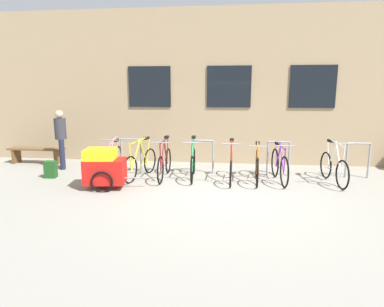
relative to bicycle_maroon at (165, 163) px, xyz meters
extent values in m
plane|color=gray|center=(1.60, -1.32, -0.39)|extent=(42.00, 42.00, 0.00)
cube|color=tan|center=(1.60, 5.65, 1.91)|extent=(28.00, 7.53, 4.60)
cube|color=black|center=(-0.80, 1.86, 1.94)|extent=(1.30, 0.04, 1.21)
cube|color=black|center=(1.60, 1.86, 1.94)|extent=(1.30, 0.04, 1.21)
cube|color=black|center=(4.00, 1.86, 1.94)|extent=(1.30, 0.04, 1.21)
cylinder|color=gray|center=(-1.33, 0.58, 0.06)|extent=(0.05, 0.05, 0.90)
cylinder|color=gray|center=(-0.78, 0.58, 0.06)|extent=(0.05, 0.05, 0.90)
cylinder|color=gray|center=(-1.06, 0.58, 0.51)|extent=(0.55, 0.05, 0.05)
cylinder|color=gray|center=(0.67, 0.58, 0.06)|extent=(0.05, 0.05, 0.90)
cylinder|color=gray|center=(1.22, 0.58, 0.06)|extent=(0.05, 0.05, 0.90)
cylinder|color=gray|center=(0.94, 0.58, 0.51)|extent=(0.55, 0.05, 0.05)
cylinder|color=gray|center=(2.67, 0.58, 0.06)|extent=(0.05, 0.05, 0.90)
cylinder|color=gray|center=(3.22, 0.58, 0.06)|extent=(0.05, 0.05, 0.90)
cylinder|color=gray|center=(2.94, 0.58, 0.51)|extent=(0.55, 0.05, 0.05)
cylinder|color=gray|center=(4.67, 0.58, 0.06)|extent=(0.05, 0.05, 0.90)
cylinder|color=gray|center=(5.22, 0.58, 0.06)|extent=(0.05, 0.05, 0.90)
cylinder|color=gray|center=(4.94, 0.58, 0.51)|extent=(0.55, 0.05, 0.05)
torus|color=black|center=(-0.01, 0.53, -0.06)|extent=(0.05, 0.70, 0.70)
torus|color=black|center=(0.01, -0.54, -0.06)|extent=(0.05, 0.70, 0.70)
cylinder|color=maroon|center=(0.00, -0.24, 0.24)|extent=(0.04, 0.51, 0.71)
cylinder|color=maroon|center=(0.00, 0.17, 0.24)|extent=(0.04, 0.39, 0.72)
cylinder|color=maroon|center=(0.00, -0.07, 0.59)|extent=(0.04, 0.84, 0.05)
cylinder|color=maroon|center=(0.00, 0.26, -0.08)|extent=(0.03, 0.54, 0.07)
cylinder|color=maroon|center=(0.00, 0.44, 0.27)|extent=(0.03, 0.20, 0.66)
cylinder|color=maroon|center=(0.01, -0.51, 0.26)|extent=(0.03, 0.08, 0.64)
cube|color=black|center=(0.00, 0.35, 0.62)|extent=(0.10, 0.20, 0.06)
cylinder|color=gray|center=(0.00, -0.49, 0.61)|extent=(0.44, 0.03, 0.03)
torus|color=black|center=(1.71, 0.39, -0.08)|extent=(0.05, 0.65, 0.64)
torus|color=black|center=(1.70, -0.60, -0.08)|extent=(0.05, 0.65, 0.64)
cylinder|color=red|center=(1.70, -0.33, 0.23)|extent=(0.04, 0.47, 0.74)
cylinder|color=red|center=(1.71, 0.05, 0.22)|extent=(0.04, 0.35, 0.72)
cylinder|color=red|center=(1.70, -0.17, 0.59)|extent=(0.05, 0.76, 0.05)
cylinder|color=red|center=(1.71, 0.14, -0.11)|extent=(0.03, 0.50, 0.07)
cylinder|color=red|center=(1.71, 0.30, 0.25)|extent=(0.03, 0.20, 0.67)
cylinder|color=red|center=(1.70, -0.58, 0.25)|extent=(0.03, 0.08, 0.68)
cube|color=black|center=(1.71, 0.21, 0.61)|extent=(0.10, 0.20, 0.06)
cylinder|color=gray|center=(1.70, -0.55, 0.62)|extent=(0.44, 0.03, 0.03)
torus|color=black|center=(0.70, 0.55, -0.05)|extent=(0.08, 0.71, 0.71)
torus|color=black|center=(0.76, -0.44, -0.05)|extent=(0.08, 0.71, 0.71)
cylinder|color=#1E7238|center=(0.74, -0.16, 0.24)|extent=(0.06, 0.48, 0.70)
cylinder|color=#1E7238|center=(0.72, 0.22, 0.25)|extent=(0.06, 0.35, 0.72)
cylinder|color=#1E7238|center=(0.73, -0.01, 0.59)|extent=(0.08, 0.76, 0.06)
cylinder|color=#1E7238|center=(0.72, 0.31, -0.08)|extent=(0.05, 0.50, 0.07)
cylinder|color=#1E7238|center=(0.71, 0.46, 0.28)|extent=(0.04, 0.20, 0.66)
cylinder|color=#1E7238|center=(0.76, -0.41, 0.26)|extent=(0.03, 0.08, 0.63)
cube|color=black|center=(0.71, 0.37, 0.63)|extent=(0.11, 0.21, 0.06)
cylinder|color=gray|center=(0.76, -0.39, 0.61)|extent=(0.44, 0.05, 0.03)
torus|color=black|center=(-1.40, 0.50, -0.04)|extent=(0.12, 0.74, 0.74)
torus|color=black|center=(-1.30, -0.48, -0.04)|extent=(0.12, 0.74, 0.74)
cylinder|color=pink|center=(-1.33, -0.21, 0.26)|extent=(0.08, 0.47, 0.72)
cylinder|color=pink|center=(-1.36, 0.16, 0.20)|extent=(0.07, 0.34, 0.60)
cylinder|color=pink|center=(-1.34, -0.06, 0.55)|extent=(0.11, 0.75, 0.15)
cylinder|color=pink|center=(-1.37, 0.25, -0.06)|extent=(0.07, 0.49, 0.08)
cylinder|color=pink|center=(-1.39, 0.41, 0.23)|extent=(0.04, 0.20, 0.53)
cylinder|color=pink|center=(-1.30, -0.45, 0.28)|extent=(0.04, 0.08, 0.65)
cube|color=black|center=(-1.38, 0.32, 0.52)|extent=(0.12, 0.21, 0.06)
cylinder|color=gray|center=(-1.30, -0.43, 0.64)|extent=(0.44, 0.07, 0.03)
torus|color=black|center=(2.85, 0.51, -0.03)|extent=(0.11, 0.75, 0.75)
torus|color=black|center=(2.95, -0.47, -0.03)|extent=(0.11, 0.75, 0.75)
cylinder|color=#722D99|center=(2.92, -0.20, 0.23)|extent=(0.08, 0.47, 0.65)
cylinder|color=#722D99|center=(2.89, 0.18, 0.20)|extent=(0.07, 0.34, 0.59)
cylinder|color=#722D99|center=(2.91, -0.04, 0.52)|extent=(0.11, 0.75, 0.10)
cylinder|color=#722D99|center=(2.88, 0.26, -0.06)|extent=(0.07, 0.49, 0.08)
cylinder|color=#722D99|center=(2.86, 0.42, 0.23)|extent=(0.04, 0.20, 0.52)
cylinder|color=#722D99|center=(2.94, -0.44, 0.26)|extent=(0.04, 0.08, 0.58)
cube|color=black|center=(2.87, 0.33, 0.52)|extent=(0.12, 0.21, 0.06)
cylinder|color=gray|center=(2.94, -0.42, 0.58)|extent=(0.44, 0.07, 0.03)
torus|color=black|center=(4.14, 0.51, -0.06)|extent=(0.11, 0.69, 0.69)
torus|color=black|center=(4.25, -0.47, -0.06)|extent=(0.11, 0.69, 0.69)
cylinder|color=silver|center=(4.22, -0.20, 0.26)|extent=(0.09, 0.47, 0.76)
cylinder|color=silver|center=(4.18, 0.17, 0.23)|extent=(0.07, 0.35, 0.70)
cylinder|color=silver|center=(4.20, -0.05, 0.60)|extent=(0.12, 0.75, 0.10)
cylinder|color=silver|center=(4.17, 0.26, -0.08)|extent=(0.08, 0.49, 0.07)
cylinder|color=silver|center=(4.15, 0.42, 0.26)|extent=(0.05, 0.20, 0.64)
cylinder|color=silver|center=(4.24, -0.44, 0.29)|extent=(0.04, 0.08, 0.70)
cube|color=black|center=(4.16, 0.33, 0.60)|extent=(0.12, 0.21, 0.06)
cylinder|color=gray|center=(4.24, -0.42, 0.66)|extent=(0.44, 0.07, 0.03)
torus|color=black|center=(2.38, 0.48, -0.05)|extent=(0.08, 0.72, 0.72)
torus|color=black|center=(2.32, -0.54, -0.05)|extent=(0.08, 0.72, 0.72)
cylinder|color=orange|center=(2.33, -0.26, 0.22)|extent=(0.06, 0.49, 0.66)
cylinder|color=orange|center=(2.36, 0.14, 0.20)|extent=(0.06, 0.36, 0.61)
cylinder|color=orange|center=(2.34, -0.09, 0.51)|extent=(0.08, 0.79, 0.08)
cylinder|color=orange|center=(2.36, 0.23, -0.07)|extent=(0.05, 0.51, 0.07)
cylinder|color=orange|center=(2.37, 0.39, 0.22)|extent=(0.04, 0.20, 0.55)
cylinder|color=orange|center=(2.32, -0.51, 0.25)|extent=(0.03, 0.08, 0.59)
cube|color=black|center=(2.37, 0.30, 0.52)|extent=(0.11, 0.21, 0.06)
cylinder|color=gray|center=(2.32, -0.49, 0.57)|extent=(0.44, 0.05, 0.03)
torus|color=black|center=(-0.51, 0.50, -0.06)|extent=(0.19, 0.68, 0.69)
torus|color=black|center=(-0.74, -0.56, -0.06)|extent=(0.19, 0.68, 0.69)
cylinder|color=yellow|center=(-0.68, -0.27, 0.25)|extent=(0.15, 0.52, 0.74)
cylinder|color=yellow|center=(-0.59, 0.14, 0.23)|extent=(0.12, 0.39, 0.69)
cylinder|color=yellow|center=(-0.64, -0.10, 0.59)|extent=(0.22, 0.85, 0.08)
cylinder|color=yellow|center=(-0.57, 0.23, -0.09)|extent=(0.14, 0.54, 0.07)
cylinder|color=yellow|center=(-0.53, 0.41, 0.25)|extent=(0.07, 0.20, 0.63)
cylinder|color=yellow|center=(-0.74, -0.54, 0.27)|extent=(0.04, 0.08, 0.68)
cube|color=black|center=(-0.55, 0.32, 0.59)|extent=(0.14, 0.22, 0.06)
cylinder|color=gray|center=(-0.73, -0.52, 0.64)|extent=(0.44, 0.12, 0.03)
cube|color=red|center=(-1.18, -1.06, 0.02)|extent=(0.97, 0.71, 0.56)
cube|color=yellow|center=(-1.27, -1.07, 0.42)|extent=(0.74, 0.65, 0.24)
torus|color=black|center=(-1.22, -0.73, -0.16)|extent=(0.50, 0.10, 0.50)
torus|color=black|center=(-1.14, -1.38, -0.16)|extent=(0.50, 0.10, 0.50)
cylinder|color=gray|center=(-0.46, -0.96, -0.15)|extent=(0.55, 0.10, 0.03)
cube|color=brown|center=(-4.24, 1.17, 0.07)|extent=(1.71, 0.40, 0.05)
cube|color=brown|center=(-4.92, 1.17, -0.17)|extent=(0.08, 0.36, 0.43)
cube|color=brown|center=(-3.56, 1.17, -0.17)|extent=(0.08, 0.36, 0.43)
cylinder|color=#1E2338|center=(-3.16, 0.72, 0.05)|extent=(0.14, 0.14, 0.86)
cylinder|color=#1E2338|center=(-3.06, 0.53, 0.05)|extent=(0.14, 0.14, 0.86)
cylinder|color=#333338|center=(-3.11, 0.63, 0.77)|extent=(0.32, 0.32, 0.59)
sphere|color=#D1A889|center=(-3.11, 0.63, 1.18)|extent=(0.22, 0.22, 0.22)
cube|color=#1E4C1E|center=(-2.93, -0.35, -0.17)|extent=(0.29, 0.22, 0.44)
camera|label=1|loc=(1.67, -8.14, 1.89)|focal=30.85mm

